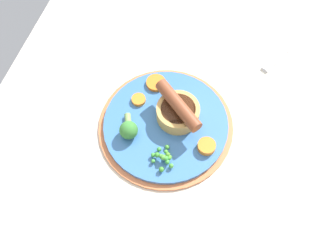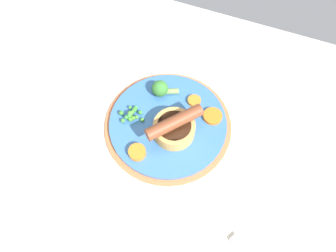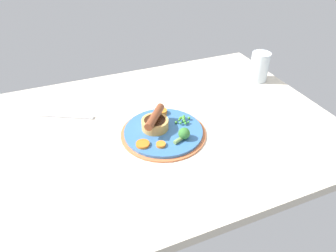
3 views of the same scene
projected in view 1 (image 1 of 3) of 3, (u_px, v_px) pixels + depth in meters
dining_table at (187, 140)px, 72.58cm from camera, size 110.00×80.00×3.00cm
dinner_plate at (166, 125)px, 71.76cm from camera, size 25.90×25.90×1.40cm
sausage_pudding at (178, 111)px, 69.67cm from camera, size 9.06×10.38×5.51cm
pea_pile at (163, 157)px, 66.75cm from camera, size 5.44×4.57×1.89cm
broccoli_floret_near at (129, 129)px, 68.61cm from camera, size 5.62×3.87×3.46cm
carrot_slice_3 at (207, 146)px, 68.11cm from camera, size 3.63×3.63×1.29cm
carrot_slice_4 at (139, 100)px, 72.94cm from camera, size 2.79×2.79×0.79cm
carrot_slice_5 at (156, 83)px, 74.73cm from camera, size 5.02×5.02×0.78cm
fork at (289, 45)px, 80.93cm from camera, size 16.69×9.75×0.60cm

